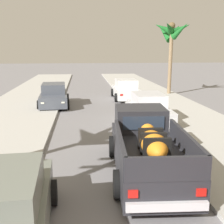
{
  "coord_description": "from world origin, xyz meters",
  "views": [
    {
      "loc": [
        -0.77,
        -1.59,
        3.79
      ],
      "look_at": [
        0.47,
        10.0,
        1.2
      ],
      "focal_mm": 45.24,
      "sensor_mm": 36.0,
      "label": 1
    }
  ],
  "objects_px": {
    "car_right_mid": "(126,90)",
    "car_left_far": "(149,109)",
    "palm_tree_left_mid": "(172,34)",
    "pickup_truck": "(146,147)",
    "car_left_near": "(54,96)",
    "car_left_mid": "(1,211)"
  },
  "relations": [
    {
      "from": "palm_tree_left_mid",
      "to": "car_left_mid",
      "type": "bearing_deg",
      "value": -116.45
    },
    {
      "from": "car_right_mid",
      "to": "car_left_near",
      "type": "bearing_deg",
      "value": -156.5
    },
    {
      "from": "pickup_truck",
      "to": "car_left_mid",
      "type": "height_order",
      "value": "pickup_truck"
    },
    {
      "from": "car_left_near",
      "to": "car_left_mid",
      "type": "bearing_deg",
      "value": -88.75
    },
    {
      "from": "pickup_truck",
      "to": "palm_tree_left_mid",
      "type": "height_order",
      "value": "palm_tree_left_mid"
    },
    {
      "from": "car_right_mid",
      "to": "palm_tree_left_mid",
      "type": "xyz_separation_m",
      "value": [
        4.05,
        1.7,
        4.33
      ]
    },
    {
      "from": "car_left_near",
      "to": "car_right_mid",
      "type": "bearing_deg",
      "value": 23.5
    },
    {
      "from": "car_left_near",
      "to": "car_left_far",
      "type": "bearing_deg",
      "value": -42.92
    },
    {
      "from": "car_left_mid",
      "to": "car_left_far",
      "type": "distance_m",
      "value": 10.5
    },
    {
      "from": "pickup_truck",
      "to": "palm_tree_left_mid",
      "type": "relative_size",
      "value": 0.88
    },
    {
      "from": "car_right_mid",
      "to": "car_left_far",
      "type": "xyz_separation_m",
      "value": [
        0.08,
        -7.35,
        0.0
      ]
    },
    {
      "from": "pickup_truck",
      "to": "car_right_mid",
      "type": "height_order",
      "value": "pickup_truck"
    },
    {
      "from": "car_right_mid",
      "to": "car_left_far",
      "type": "height_order",
      "value": "same"
    },
    {
      "from": "car_left_mid",
      "to": "palm_tree_left_mid",
      "type": "xyz_separation_m",
      "value": [
        9.07,
        18.23,
        4.33
      ]
    },
    {
      "from": "pickup_truck",
      "to": "car_left_far",
      "type": "xyz_separation_m",
      "value": [
        1.53,
        6.15,
        -0.1
      ]
    },
    {
      "from": "car_left_near",
      "to": "pickup_truck",
      "type": "bearing_deg",
      "value": -70.87
    },
    {
      "from": "car_left_far",
      "to": "palm_tree_left_mid",
      "type": "height_order",
      "value": "palm_tree_left_mid"
    },
    {
      "from": "car_left_far",
      "to": "car_right_mid",
      "type": "bearing_deg",
      "value": 90.62
    },
    {
      "from": "car_right_mid",
      "to": "palm_tree_left_mid",
      "type": "distance_m",
      "value": 6.16
    },
    {
      "from": "palm_tree_left_mid",
      "to": "pickup_truck",
      "type": "bearing_deg",
      "value": -109.9
    },
    {
      "from": "car_left_mid",
      "to": "car_left_far",
      "type": "xyz_separation_m",
      "value": [
        5.1,
        9.18,
        0.0
      ]
    },
    {
      "from": "car_right_mid",
      "to": "car_left_far",
      "type": "bearing_deg",
      "value": -89.38
    }
  ]
}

